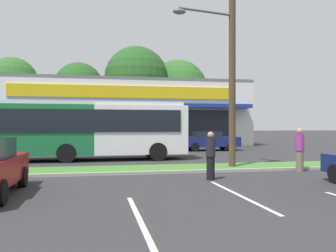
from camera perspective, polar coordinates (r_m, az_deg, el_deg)
grass_median at (r=16.04m, az=1.22°, el=-6.64°), size 56.00×2.20×0.12m
curb_lip at (r=14.86m, az=2.25°, el=-7.19°), size 56.00×0.24×0.12m
parking_stripe_0 at (r=7.65m, az=-4.39°, el=-14.63°), size 0.12×4.80×0.01m
parking_stripe_1 at (r=10.48m, az=11.09°, el=-10.59°), size 0.12×4.80×0.01m
storefront_building at (r=37.13m, az=-7.50°, el=1.91°), size 24.04×12.30×6.21m
tree_left at (r=45.03m, az=-23.25°, el=6.29°), size 5.72×5.72×9.67m
tree_mid_left at (r=44.23m, az=-13.83°, el=5.94°), size 5.79×5.79×9.34m
tree_mid at (r=46.23m, az=-5.00°, el=7.48°), size 7.97×7.97×11.86m
tree_mid_right at (r=48.66m, az=1.55°, el=5.74°), size 7.89×7.89×10.66m
utility_pole at (r=16.62m, az=9.60°, el=11.04°), size 3.14×2.38×9.51m
city_bus at (r=20.65m, az=-13.10°, el=-0.39°), size 11.44×2.82×3.25m
car_1 at (r=28.12m, az=6.43°, el=-2.28°), size 4.48×1.96×1.46m
pedestrian_near_bench at (r=13.10m, az=6.71°, el=-4.64°), size 0.35×0.35×1.72m
pedestrian_by_pole at (r=16.29m, az=19.97°, el=-3.53°), size 0.37×0.37×1.82m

